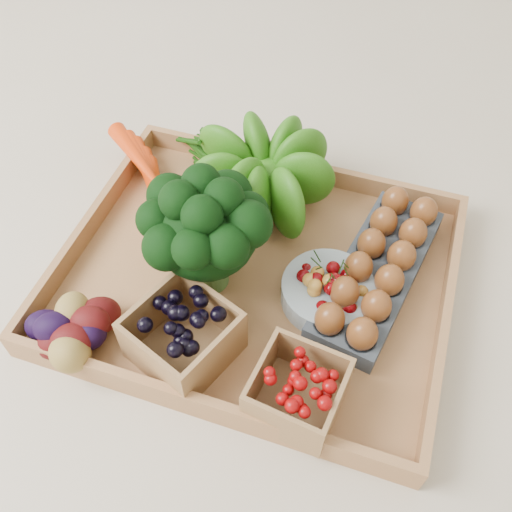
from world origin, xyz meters
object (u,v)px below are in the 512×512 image
(tray, at_px, (256,278))
(egg_carton, at_px, (377,274))
(cherry_bowl, at_px, (328,292))
(broccoli, at_px, (207,249))

(tray, relative_size, egg_carton, 1.91)
(cherry_bowl, relative_size, egg_carton, 0.45)
(tray, xyz_separation_m, egg_carton, (0.17, 0.04, 0.02))
(tray, bearing_deg, cherry_bowl, -4.61)
(tray, xyz_separation_m, cherry_bowl, (0.11, -0.01, 0.02))
(tray, height_order, broccoli, broccoli)
(broccoli, relative_size, cherry_bowl, 1.38)
(tray, distance_m, broccoli, 0.10)
(cherry_bowl, distance_m, egg_carton, 0.08)
(egg_carton, bearing_deg, broccoli, -151.48)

